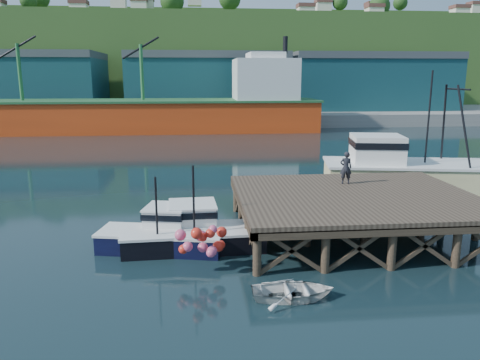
{
  "coord_description": "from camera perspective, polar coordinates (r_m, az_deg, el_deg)",
  "views": [
    {
      "loc": [
        -2.65,
        -22.45,
        7.98
      ],
      "look_at": [
        -0.24,
        2.0,
        2.53
      ],
      "focal_mm": 35.0,
      "sensor_mm": 36.0,
      "label": 1
    }
  ],
  "objects": [
    {
      "name": "ground",
      "position": [
        23.97,
        1.04,
        -6.94
      ],
      "size": [
        300.0,
        300.0,
        0.0
      ],
      "primitive_type": "plane",
      "color": "black",
      "rests_on": "ground"
    },
    {
      "name": "wharf",
      "position": [
        24.46,
        14.03,
        -2.17
      ],
      "size": [
        12.0,
        10.0,
        2.62
      ],
      "color": "brown",
      "rests_on": "ground"
    },
    {
      "name": "far_quay",
      "position": [
        92.75,
        -4.02,
        8.16
      ],
      "size": [
        160.0,
        40.0,
        2.0
      ],
      "primitive_type": "cube",
      "color": "gray",
      "rests_on": "ground"
    },
    {
      "name": "warehouse_left",
      "position": [
        93.25,
        -26.39,
        10.32
      ],
      "size": [
        32.0,
        16.0,
        9.0
      ],
      "primitive_type": "cube",
      "color": "#17414D",
      "rests_on": "far_quay"
    },
    {
      "name": "warehouse_mid",
      "position": [
        87.5,
        -3.98,
        11.5
      ],
      "size": [
        28.0,
        16.0,
        9.0
      ],
      "primitive_type": "cube",
      "color": "#17414D",
      "rests_on": "far_quay"
    },
    {
      "name": "warehouse_right",
      "position": [
        93.35,
        15.13,
        11.17
      ],
      "size": [
        30.0,
        16.0,
        9.0
      ],
      "primitive_type": "cube",
      "color": "#17414D",
      "rests_on": "far_quay"
    },
    {
      "name": "cargo_ship",
      "position": [
        70.84,
        -10.45,
        8.52
      ],
      "size": [
        55.5,
        10.0,
        13.75
      ],
      "color": "#DF4215",
      "rests_on": "ground"
    },
    {
      "name": "hillside",
      "position": [
        122.51,
        -4.53,
        13.88
      ],
      "size": [
        220.0,
        50.0,
        22.0
      ],
      "primitive_type": "cube",
      "color": "#2D511E",
      "rests_on": "ground"
    },
    {
      "name": "boat_navy",
      "position": [
        22.52,
        -9.41,
        -6.44
      ],
      "size": [
        6.13,
        3.81,
        3.64
      ],
      "rotation": [
        0.0,
        0.0,
        -0.21
      ],
      "color": "black",
      "rests_on": "ground"
    },
    {
      "name": "boat_black",
      "position": [
        22.53,
        -5.68,
        -6.25
      ],
      "size": [
        6.78,
        5.71,
        4.13
      ],
      "rotation": [
        0.0,
        0.0,
        0.04
      ],
      "color": "black",
      "rests_on": "ground"
    },
    {
      "name": "trawler",
      "position": [
        34.58,
        20.31,
        1.3
      ],
      "size": [
        13.12,
        6.62,
        8.39
      ],
      "rotation": [
        0.0,
        0.0,
        -0.18
      ],
      "color": "#F1E29C",
      "rests_on": "ground"
    },
    {
      "name": "dinghy",
      "position": [
        17.68,
        6.5,
        -13.27
      ],
      "size": [
        3.08,
        2.25,
        0.63
      ],
      "primitive_type": "imported",
      "rotation": [
        0.0,
        0.0,
        1.54
      ],
      "color": "silver",
      "rests_on": "ground"
    },
    {
      "name": "dockworker",
      "position": [
        26.6,
        12.78,
        1.48
      ],
      "size": [
        0.7,
        0.5,
        1.82
      ],
      "primitive_type": "imported",
      "rotation": [
        0.0,
        0.0,
        3.04
      ],
      "color": "black",
      "rests_on": "wharf"
    }
  ]
}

